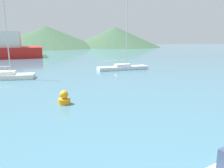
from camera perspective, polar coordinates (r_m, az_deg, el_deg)
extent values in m
cube|color=silver|center=(31.87, 2.81, 4.20)|extent=(7.49, 1.88, 0.49)
cube|color=silver|center=(31.81, 2.82, 4.94)|extent=(2.27, 1.21, 0.34)
cylinder|color=#BCBCC1|center=(31.79, 3.87, 13.90)|extent=(0.12, 0.12, 10.28)
cylinder|color=#BCBCC1|center=(31.33, 0.93, 6.18)|extent=(3.35, 0.21, 0.10)
cube|color=white|center=(27.43, -25.77, 1.73)|extent=(6.18, 3.09, 0.52)
cube|color=white|center=(27.37, -25.85, 2.63)|extent=(2.01, 1.67, 0.36)
cylinder|color=#BCBCC1|center=(26.96, -25.84, 12.22)|extent=(0.12, 0.12, 9.43)
cylinder|color=orange|center=(15.89, -12.36, -4.44)|extent=(0.86, 0.86, 0.39)
sphere|color=orange|center=(15.76, -12.45, -2.71)|extent=(0.60, 0.60, 0.60)
cone|color=#38563D|center=(103.91, -16.73, 11.71)|extent=(48.19, 48.19, 9.47)
cone|color=#38563D|center=(107.46, 0.80, 12.20)|extent=(43.62, 43.62, 9.41)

